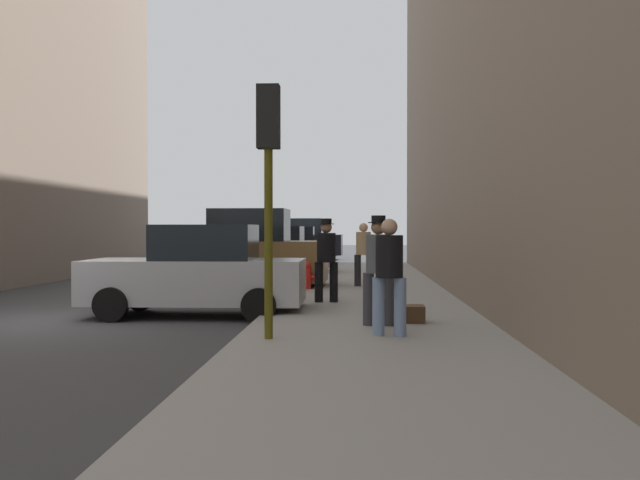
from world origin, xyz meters
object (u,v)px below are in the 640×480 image
(parked_dark_green_sedan, at_px, (290,247))
(pedestrian_in_tan_coat, at_px, (363,251))
(parked_black_suv, at_px, (301,241))
(parked_blue_sedan, at_px, (309,242))
(parked_bronze_suv, at_px, (244,253))
(parked_silver_sedan, at_px, (198,273))
(parked_red_hatchback, at_px, (272,252))
(duffel_bag, at_px, (415,314))
(pedestrian_with_fedora, at_px, (326,256))
(fire_hydrant, at_px, (307,275))
(pedestrian_in_jeans, at_px, (389,270))
(pedestrian_with_beanie, at_px, (378,264))
(traffic_light, at_px, (268,155))

(parked_dark_green_sedan, bearing_deg, pedestrian_in_tan_coat, -76.09)
(parked_black_suv, bearing_deg, parked_blue_sedan, 90.00)
(parked_bronze_suv, bearing_deg, parked_silver_sedan, -90.00)
(parked_red_hatchback, xyz_separation_m, pedestrian_in_tan_coat, (3.27, -6.41, 0.26))
(parked_dark_green_sedan, xyz_separation_m, duffel_bag, (4.07, -20.60, -0.56))
(parked_blue_sedan, relative_size, pedestrian_in_tan_coat, 2.46)
(pedestrian_with_fedora, xyz_separation_m, duffel_bag, (1.62, -3.15, -0.85))
(parked_blue_sedan, height_order, fire_hydrant, parked_blue_sedan)
(parked_blue_sedan, bearing_deg, parked_bronze_suv, -90.00)
(parked_silver_sedan, xyz_separation_m, parked_black_suv, (-0.00, 25.01, 0.18))
(fire_hydrant, distance_m, pedestrian_in_tan_coat, 1.86)
(parked_silver_sedan, height_order, duffel_bag, parked_silver_sedan)
(pedestrian_with_fedora, bearing_deg, parked_bronze_suv, 119.58)
(parked_bronze_suv, relative_size, fire_hydrant, 6.58)
(parked_bronze_suv, xyz_separation_m, parked_red_hatchback, (0.00, 6.33, -0.18))
(pedestrian_in_tan_coat, bearing_deg, parked_black_suv, 99.57)
(fire_hydrant, distance_m, duffel_bag, 6.81)
(pedestrian_in_jeans, xyz_separation_m, pedestrian_with_fedora, (-1.13, 4.68, 0.03))
(parked_red_hatchback, relative_size, fire_hydrant, 6.05)
(pedestrian_with_beanie, bearing_deg, parked_black_suv, 97.23)
(parked_black_suv, height_order, duffel_bag, parked_black_suv)
(fire_hydrant, xyz_separation_m, pedestrian_with_beanie, (1.65, -6.85, 0.64))
(parked_red_hatchback, bearing_deg, pedestrian_in_jeans, -76.85)
(fire_hydrant, distance_m, pedestrian_with_beanie, 7.08)
(parked_dark_green_sedan, relative_size, parked_blue_sedan, 1.01)
(parked_black_suv, height_order, pedestrian_in_jeans, parked_black_suv)
(parked_silver_sedan, xyz_separation_m, fire_hydrant, (1.80, 4.63, -0.35))
(traffic_light, distance_m, pedestrian_in_jeans, 2.42)
(parked_blue_sedan, relative_size, traffic_light, 1.17)
(pedestrian_with_beanie, height_order, pedestrian_with_fedora, same)
(parked_black_suv, distance_m, pedestrian_in_jeans, 28.55)
(parked_dark_green_sedan, relative_size, parked_black_suv, 0.91)
(parked_blue_sedan, height_order, pedestrian_with_beanie, pedestrian_with_beanie)
(fire_hydrant, bearing_deg, pedestrian_with_beanie, -76.47)
(parked_silver_sedan, bearing_deg, fire_hydrant, 68.72)
(traffic_light, bearing_deg, pedestrian_with_fedora, 83.25)
(parked_red_hatchback, bearing_deg, pedestrian_with_fedora, -77.04)
(duffel_bag, bearing_deg, pedestrian_in_tan_coat, 96.18)
(fire_hydrant, bearing_deg, parked_black_suv, 95.06)
(pedestrian_with_fedora, bearing_deg, parked_red_hatchback, 102.96)
(parked_red_hatchback, height_order, pedestrian_in_tan_coat, pedestrian_in_tan_coat)
(parked_black_suv, bearing_deg, parked_dark_green_sedan, -90.00)
(parked_bronze_suv, bearing_deg, parked_dark_green_sedan, 90.00)
(pedestrian_in_jeans, bearing_deg, pedestrian_in_tan_coat, 91.98)
(parked_bronze_suv, xyz_separation_m, pedestrian_with_beanie, (3.45, -7.91, 0.10))
(parked_red_hatchback, xyz_separation_m, fire_hydrant, (1.80, -7.38, -0.35))
(parked_dark_green_sedan, relative_size, pedestrian_with_fedora, 2.38)
(parked_black_suv, distance_m, traffic_light, 28.79)
(parked_bronze_suv, relative_size, parked_red_hatchback, 1.09)
(parked_bronze_suv, relative_size, traffic_light, 1.29)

